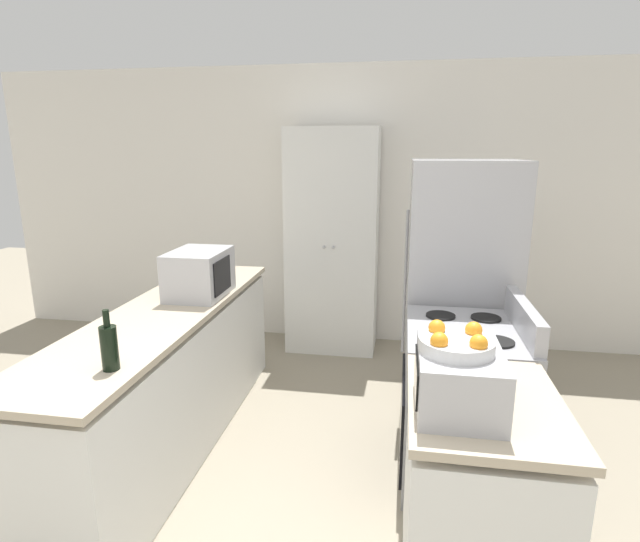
% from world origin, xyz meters
% --- Properties ---
extents(wall_back, '(7.00, 0.06, 2.60)m').
position_xyz_m(wall_back, '(0.00, 3.38, 1.30)').
color(wall_back, silver).
rests_on(wall_back, ground_plane).
extents(counter_left, '(0.60, 2.45, 0.89)m').
position_xyz_m(counter_left, '(-0.89, 1.32, 0.43)').
color(counter_left, silver).
rests_on(counter_left, ground_plane).
extents(counter_right, '(0.60, 0.79, 0.89)m').
position_xyz_m(counter_right, '(0.89, 0.50, 0.43)').
color(counter_right, silver).
rests_on(counter_right, ground_plane).
extents(pantry_cabinet, '(0.81, 0.50, 2.04)m').
position_xyz_m(pantry_cabinet, '(-0.09, 3.09, 1.02)').
color(pantry_cabinet, silver).
rests_on(pantry_cabinet, ground_plane).
extents(stove, '(0.66, 0.78, 1.05)m').
position_xyz_m(stove, '(0.91, 1.30, 0.45)').
color(stove, '#9E9EA3').
rests_on(stove, ground_plane).
extents(refrigerator, '(0.74, 0.69, 1.78)m').
position_xyz_m(refrigerator, '(0.94, 2.08, 0.89)').
color(refrigerator, '#A3A3A8').
rests_on(refrigerator, ground_plane).
extents(microwave, '(0.35, 0.47, 0.31)m').
position_xyz_m(microwave, '(-0.79, 1.67, 1.04)').
color(microwave, '#B2B2B7').
rests_on(microwave, counter_left).
extents(wine_bottle, '(0.07, 0.07, 0.28)m').
position_xyz_m(wine_bottle, '(-0.72, 0.50, 1.00)').
color(wine_bottle, black).
rests_on(wine_bottle, counter_left).
extents(toaster_oven, '(0.32, 0.44, 0.23)m').
position_xyz_m(toaster_oven, '(0.77, 0.42, 1.00)').
color(toaster_oven, '#B2B2B7').
rests_on(toaster_oven, counter_right).
extents(fruit_bowl, '(0.28, 0.28, 0.09)m').
position_xyz_m(fruit_bowl, '(0.75, 0.41, 1.15)').
color(fruit_bowl, silver).
rests_on(fruit_bowl, toaster_oven).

